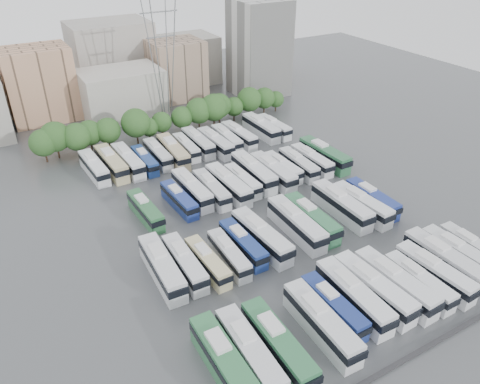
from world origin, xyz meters
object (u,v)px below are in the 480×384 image
bus_r0_s4 (321,323)px  bus_r2_s7 (243,181)px  bus_r0_s12 (459,254)px  bus_r0_s9 (419,281)px  bus_r1_s3 (229,254)px  bus_r1_s8 (311,218)px  bus_r2_s9 (273,171)px  bus_r3_s4 (158,154)px  bus_r1_s7 (296,223)px  bus_r0_s2 (278,344)px  bus_r3_s12 (261,127)px  bus_r0_s10 (435,273)px  bus_r3_s0 (94,167)px  bus_r0_s6 (353,296)px  bus_r2_s12 (312,160)px  bus_r1_s10 (341,205)px  bus_r2_s8 (254,172)px  bus_r3_s2 (128,161)px  bus_r0_s8 (395,283)px  bus_r2_s11 (299,164)px  bus_r3_s13 (274,127)px  bus_r0_s11 (444,260)px  bus_r1_s5 (261,236)px  bus_r0_s7 (373,288)px  bus_r1_s2 (208,262)px  bus_r1_s11 (361,204)px  electricity_pylon (162,47)px  bus_r0_s13 (472,248)px  bus_r1_s0 (162,267)px  bus_r3_s6 (186,147)px  bus_r2_s3 (179,199)px  bus_r0_s5 (333,306)px  bus_r3_s9 (227,139)px  bus_r0_s0 (225,363)px  bus_r3_s7 (198,142)px  bus_r2_s13 (324,155)px  apartment_tower (259,48)px  bus_r3_s8 (215,143)px  bus_r3_s3 (145,160)px  bus_r0_s1 (250,353)px  bus_r2_s10 (283,167)px  bus_r2_s4 (192,189)px  bus_r1_s1 (185,263)px  bus_r3_s5 (173,151)px

bus_r0_s4 → bus_r2_s7: (9.95, 36.35, -0.38)m
bus_r0_s12 → bus_r0_s9: bearing=-175.1°
bus_r1_s3 → bus_r1_s8: size_ratio=0.84×
bus_r1_s3 → bus_r2_s9: (19.77, 18.13, 0.36)m
bus_r3_s4 → bus_r1_s7: bearing=-74.3°
bus_r0_s2 → bus_r3_s12: bus_r0_s2 is taller
bus_r0_s10 → bus_r3_s0: bus_r0_s10 is taller
bus_r0_s6 → bus_r3_s4: size_ratio=1.15×
bus_r2_s12 → bus_r1_s10: bearing=-111.5°
bus_r2_s8 → bus_r3_s2: (-19.70, 17.14, -0.11)m
bus_r0_s8 → bus_r2_s11: bearing=72.4°
bus_r3_s13 → bus_r0_s11: bearing=-99.2°
bus_r1_s5 → bus_r3_s13: 45.00m
bus_r0_s7 → bus_r0_s8: 3.38m
bus_r1_s2 → bus_r2_s12: size_ratio=0.92×
bus_r1_s11 → bus_r3_s12: (3.05, 37.72, 0.05)m
electricity_pylon → bus_r3_s13: 32.16m
bus_r0_s13 → bus_r1_s0: size_ratio=0.82×
bus_r1_s7 → bus_r3_s6: size_ratio=1.25×
bus_r2_s3 → bus_r0_s5: bearing=-81.8°
bus_r1_s11 → bus_r3_s9: bearing=97.7°
bus_r0_s0 → bus_r0_s5: bus_r0_s0 is taller
bus_r0_s4 → bus_r1_s5: bearing=82.5°
bus_r0_s10 → bus_r3_s7: size_ratio=1.00×
bus_r1_s2 → bus_r2_s13: bearing=25.6°
apartment_tower → bus_r0_s10: (-22.49, -83.22, -11.09)m
bus_r2_s8 → bus_r3_s13: 24.04m
bus_r1_s11 → bus_r2_s9: 19.00m
bus_r3_s8 → bus_r3_s9: bearing=14.6°
bus_r0_s7 → bus_r3_s8: bearing=84.4°
bus_r0_s4 → bus_r0_s10: bearing=0.7°
bus_r0_s8 → bus_r3_s6: bus_r0_s8 is taller
apartment_tower → bus_r3_s3: (-45.58, -28.82, -11.34)m
bus_r2_s12 → bus_r0_s1: bearing=-135.8°
bus_r0_s12 → bus_r1_s8: size_ratio=0.95×
apartment_tower → bus_r0_s12: 84.35m
bus_r0_s1 → bus_r2_s10: (29.68, 36.59, -0.32)m
bus_r3_s12 → bus_r0_s6: bearing=-110.5°
bus_r0_s12 → bus_r2_s12: bearing=87.7°
bus_r3_s8 → bus_r2_s8: bearing=-91.4°
bus_r2_s12 → bus_r3_s3: 34.51m
bus_r0_s10 → bus_r1_s5: 25.56m
bus_r0_s13 → bus_r1_s7: 26.84m
bus_r2_s12 → bus_r3_s6: (-19.75, 18.88, -0.12)m
bus_r0_s8 → bus_r3_s3: (-16.52, 53.24, -0.40)m
bus_r3_s9 → bus_r0_s10: bearing=-84.3°
bus_r2_s4 → bus_r3_s6: bus_r2_s4 is taller
bus_r1_s1 → bus_r2_s7: bearing=42.2°
bus_r3_s5 → bus_r1_s0: bearing=-112.8°
bus_r2_s10 → bus_r2_s3: bearing=-179.0°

